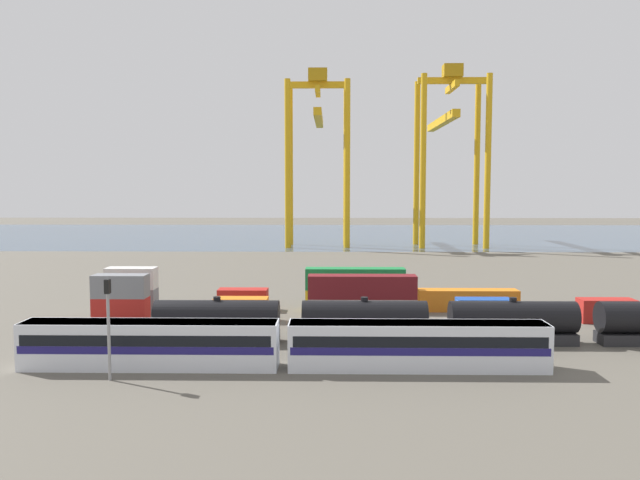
{
  "coord_description": "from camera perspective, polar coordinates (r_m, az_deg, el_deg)",
  "views": [
    {
      "loc": [
        -13.56,
        -69.1,
        14.86
      ],
      "look_at": [
        -15.28,
        25.47,
        7.1
      ],
      "focal_mm": 35.21,
      "sensor_mm": 36.0,
      "label": 1
    }
  ],
  "objects": [
    {
      "name": "gantry_crane_central",
      "position": [
        168.7,
        11.63,
        9.14
      ],
      "size": [
        17.54,
        40.95,
        46.12
      ],
      "color": "gold",
      "rests_on": "ground_plane"
    },
    {
      "name": "shipping_container_4",
      "position": [
        70.55,
        3.85,
        -4.26
      ],
      "size": [
        12.1,
        2.44,
        2.6
      ],
      "primitive_type": "cube",
      "color": "maroon",
      "rests_on": "shipping_container_3"
    },
    {
      "name": "shipping_container_6",
      "position": [
        77.28,
        24.58,
        -5.84
      ],
      "size": [
        6.04,
        2.44,
        2.6
      ],
      "primitive_type": "cube",
      "color": "#AD211C",
      "rests_on": "ground_plane"
    },
    {
      "name": "ground_plane",
      "position": [
        110.94,
        8.06,
        -3.05
      ],
      "size": [
        420.0,
        420.0,
        0.0
      ],
      "primitive_type": "plane",
      "color": "#5B564C"
    },
    {
      "name": "shipping_container_10",
      "position": [
        80.5,
        -16.77,
        -3.33
      ],
      "size": [
        6.04,
        2.44,
        2.6
      ],
      "primitive_type": "cube",
      "color": "silver",
      "rests_on": "shipping_container_9"
    },
    {
      "name": "passenger_train",
      "position": [
        52.52,
        -3.35,
        -9.33
      ],
      "size": [
        43.35,
        3.14,
        3.9
      ],
      "color": "silver",
      "rests_on": "ground_plane"
    },
    {
      "name": "shipping_container_13",
      "position": [
        76.71,
        3.21,
        -3.53
      ],
      "size": [
        12.1,
        2.44,
        2.6
      ],
      "primitive_type": "cube",
      "color": "#197538",
      "rests_on": "shipping_container_12"
    },
    {
      "name": "shipping_container_2",
      "position": [
        71.64,
        -7.19,
        -6.26
      ],
      "size": [
        6.04,
        2.44,
        2.6
      ],
      "primitive_type": "cube",
      "color": "orange",
      "rests_on": "ground_plane"
    },
    {
      "name": "shipping_container_14",
      "position": [
        78.85,
        13.27,
        -5.34
      ],
      "size": [
        12.1,
        2.44,
        2.6
      ],
      "primitive_type": "cube",
      "color": "orange",
      "rests_on": "ground_plane"
    },
    {
      "name": "harbour_water",
      "position": [
        202.96,
        4.87,
        0.48
      ],
      "size": [
        400.0,
        110.0,
        0.01
      ],
      "primitive_type": "cube",
      "color": "#384C60",
      "rests_on": "ground_plane"
    },
    {
      "name": "signal_mast",
      "position": [
        51.35,
        -18.69,
        -6.5
      ],
      "size": [
        0.36,
        0.6,
        7.91
      ],
      "color": "gray",
      "rests_on": "ground_plane"
    },
    {
      "name": "shipping_container_5",
      "position": [
        72.94,
        14.66,
        -6.18
      ],
      "size": [
        6.04,
        2.44,
        2.6
      ],
      "primitive_type": "cube",
      "color": "#1C4299",
      "rests_on": "ground_plane"
    },
    {
      "name": "shipping_container_9",
      "position": [
        80.89,
        -16.73,
        -5.16
      ],
      "size": [
        6.04,
        2.44,
        2.6
      ],
      "primitive_type": "cube",
      "color": "slate",
      "rests_on": "ground_plane"
    },
    {
      "name": "shipping_container_0",
      "position": [
        74.81,
        -17.64,
        -5.97
      ],
      "size": [
        6.04,
        2.44,
        2.6
      ],
      "primitive_type": "cube",
      "color": "#AD211C",
      "rests_on": "ground_plane"
    },
    {
      "name": "shipping_container_3",
      "position": [
        71.0,
        3.84,
        -6.33
      ],
      "size": [
        12.1,
        2.44,
        2.6
      ],
      "primitive_type": "cube",
      "color": "silver",
      "rests_on": "ground_plane"
    },
    {
      "name": "shipping_container_1",
      "position": [
        74.38,
        -17.69,
        -4.01
      ],
      "size": [
        6.04,
        2.44,
        2.6
      ],
      "primitive_type": "cube",
      "color": "slate",
      "rests_on": "shipping_container_0"
    },
    {
      "name": "shipping_container_12",
      "position": [
        77.13,
        3.2,
        -5.44
      ],
      "size": [
        12.1,
        2.44,
        2.6
      ],
      "primitive_type": "cube",
      "color": "gold",
      "rests_on": "ground_plane"
    },
    {
      "name": "freight_tank_row",
      "position": [
        61.78,
        10.69,
        -7.28
      ],
      "size": [
        54.62,
        3.01,
        4.47
      ],
      "color": "#232326",
      "rests_on": "ground_plane"
    },
    {
      "name": "shipping_container_11",
      "position": [
        77.83,
        -7.01,
        -5.38
      ],
      "size": [
        6.04,
        2.44,
        2.6
      ],
      "primitive_type": "cube",
      "color": "#AD211C",
      "rests_on": "ground_plane"
    },
    {
      "name": "gantry_crane_west",
      "position": [
        164.94,
        -0.18,
        9.12
      ],
      "size": [
        16.44,
        33.4,
        45.16
      ],
      "color": "gold",
      "rests_on": "ground_plane"
    }
  ]
}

